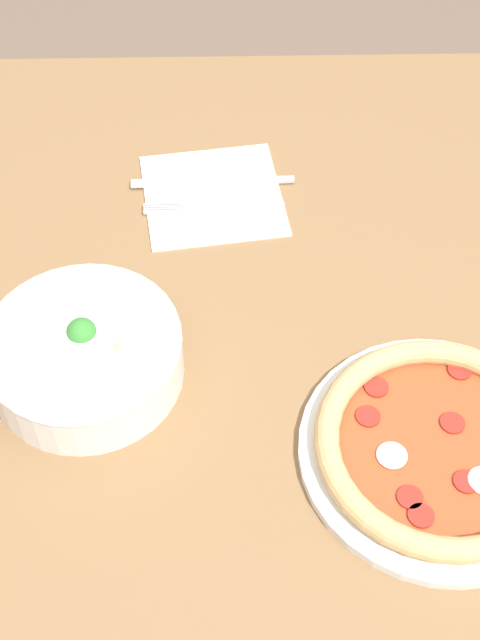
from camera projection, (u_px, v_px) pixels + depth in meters
ground_plane at (240, 623)px, 1.57m from camera, size 8.00×8.00×0.00m
dining_table at (240, 433)px, 1.07m from camera, size 1.18×0.78×0.76m
pizza at (440, 447)px, 0.90m from camera, size 0.29×0.29×0.04m
bowl at (84, 353)px, 0.95m from camera, size 0.21×0.21×0.08m
napkin at (213, 195)px, 1.16m from camera, size 0.20×0.20×0.00m
fork at (214, 207)px, 1.14m from camera, size 0.02×0.18×0.00m
knife at (220, 181)px, 1.17m from camera, size 0.02×0.21×0.01m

